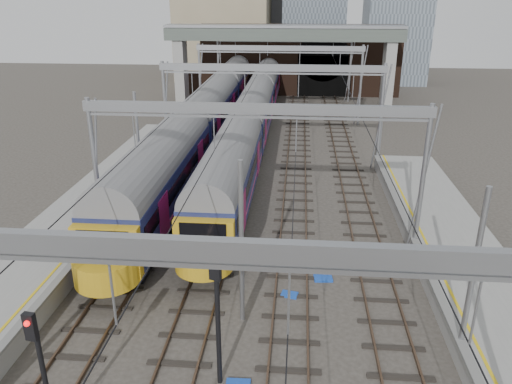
# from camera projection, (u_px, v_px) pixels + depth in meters

# --- Properties ---
(ground) EXTENTS (160.00, 160.00, 0.00)m
(ground) POSITION_uv_depth(u_px,v_px,m) (236.00, 350.00, 19.07)
(ground) COLOR #38332D
(ground) RESTS_ON ground
(platform_left) EXTENTS (4.32, 55.00, 1.12)m
(platform_left) POSITION_uv_depth(u_px,v_px,m) (15.00, 289.00, 22.00)
(platform_left) COLOR gray
(platform_left) RESTS_ON ground
(tracks) EXTENTS (14.40, 80.00, 0.22)m
(tracks) POSITION_uv_depth(u_px,v_px,m) (264.00, 199.00, 32.94)
(tracks) COLOR #4C3828
(tracks) RESTS_ON ground
(overhead_line) EXTENTS (16.80, 80.00, 8.00)m
(overhead_line) POSITION_uv_depth(u_px,v_px,m) (271.00, 83.00, 36.51)
(overhead_line) COLOR gray
(overhead_line) RESTS_ON ground
(retaining_wall) EXTENTS (28.00, 2.75, 9.00)m
(retaining_wall) POSITION_uv_depth(u_px,v_px,m) (295.00, 62.00, 65.39)
(retaining_wall) COLOR black
(retaining_wall) RESTS_ON ground
(overbridge) EXTENTS (28.00, 3.00, 9.25)m
(overbridge) POSITION_uv_depth(u_px,v_px,m) (283.00, 42.00, 58.93)
(overbridge) COLOR gray
(overbridge) RESTS_ON ground
(train_main) EXTENTS (2.85, 65.97, 4.89)m
(train_main) POSITION_uv_depth(u_px,v_px,m) (261.00, 96.00, 52.78)
(train_main) COLOR black
(train_main) RESTS_ON ground
(train_second) EXTENTS (3.06, 53.06, 5.18)m
(train_second) POSITION_uv_depth(u_px,v_px,m) (211.00, 111.00, 45.75)
(train_second) COLOR black
(train_second) RESTS_ON ground
(signal_near_left) EXTENTS (0.35, 0.46, 4.67)m
(signal_near_left) POSITION_uv_depth(u_px,v_px,m) (40.00, 362.00, 14.17)
(signal_near_left) COLOR black
(signal_near_left) RESTS_ON ground
(signal_near_centre) EXTENTS (0.41, 0.48, 5.24)m
(signal_near_centre) POSITION_uv_depth(u_px,v_px,m) (217.00, 304.00, 16.25)
(signal_near_centre) COLOR black
(signal_near_centre) RESTS_ON ground
(equip_cover_b) EXTENTS (0.82, 0.66, 0.09)m
(equip_cover_b) POSITION_uv_depth(u_px,v_px,m) (289.00, 294.00, 22.52)
(equip_cover_b) COLOR #1846B5
(equip_cover_b) RESTS_ON ground
(equip_cover_c) EXTENTS (0.92, 0.69, 0.10)m
(equip_cover_c) POSITION_uv_depth(u_px,v_px,m) (323.00, 278.00, 23.78)
(equip_cover_c) COLOR #1846B5
(equip_cover_c) RESTS_ON ground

